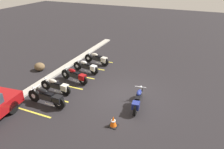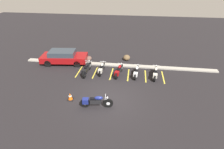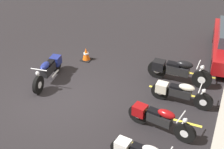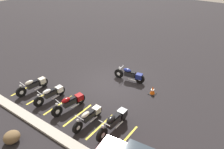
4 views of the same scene
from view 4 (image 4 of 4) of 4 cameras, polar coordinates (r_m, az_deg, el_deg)
The scene contains 16 objects.
ground at distance 14.12m, azimuth 0.04°, elevation -2.29°, with size 60.00×60.00×0.00m, color black.
motorcycle_navy_featured at distance 14.22m, azimuth 4.90°, elevation -0.08°, with size 2.12×0.66×0.84m.
parked_bike_0 at distance 10.54m, azimuth 0.62°, elevation -12.05°, with size 0.65×2.32×0.91m.
parked_bike_1 at distance 10.95m, azimuth -5.99°, elevation -10.79°, with size 0.57×2.02×0.79m.
parked_bike_2 at distance 11.94m, azimuth -10.82°, elevation -7.14°, with size 0.72×2.08×0.83m.
parked_bike_3 at distance 12.89m, azimuth -15.63°, elevation -4.83°, with size 0.62×2.01×0.79m.
parked_bike_4 at distance 13.99m, azimuth -19.76°, elevation -2.52°, with size 0.64×2.07×0.81m.
concrete_curb at distance 11.14m, azimuth -16.30°, elevation -13.72°, with size 18.00×0.50×0.12m, color #A8A399.
landscape_rock_1 at distance 11.04m, azimuth -24.72°, elevation -14.64°, with size 0.74×0.67×0.55m, color brown.
traffic_cone at distance 13.20m, azimuth 10.54°, elevation -4.13°, with size 0.40×0.40×0.53m.
stall_line_0 at distance 10.38m, azimuth 3.50°, elevation -16.65°, with size 0.10×2.10×0.00m, color gold.
stall_line_1 at distance 10.98m, azimuth -3.15°, elevation -13.41°, with size 0.10×2.10×0.00m, color gold.
stall_line_2 at distance 11.74m, azimuth -8.88°, elevation -10.40°, with size 0.10×2.10×0.00m, color gold.
stall_line_3 at distance 12.62m, azimuth -13.78°, elevation -7.71°, with size 0.10×2.10×0.00m, color gold.
stall_line_4 at distance 13.61m, azimuth -17.95°, elevation -5.34°, with size 0.10×2.10×0.00m, color gold.
stall_line_5 at distance 14.67m, azimuth -21.51°, elevation -3.28°, with size 0.10×2.10×0.00m, color gold.
Camera 4 is at (-6.94, 9.72, 7.54)m, focal length 35.00 mm.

